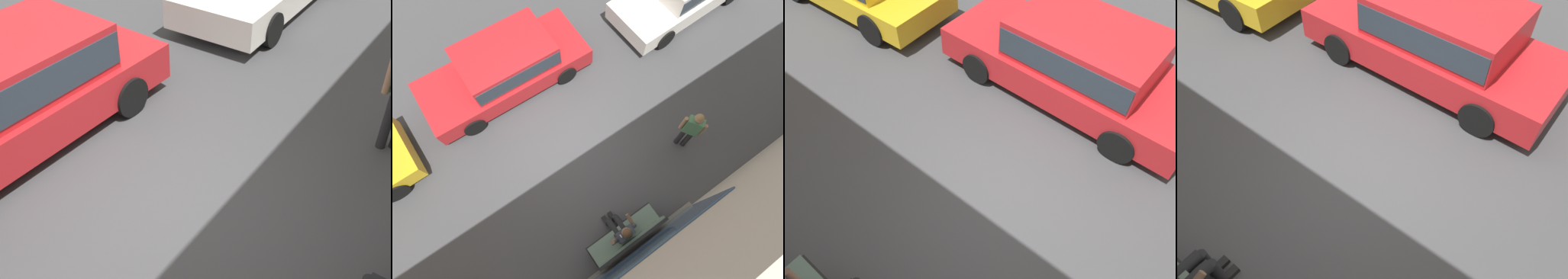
# 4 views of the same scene
# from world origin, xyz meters

# --- Properties ---
(ground_plane) EXTENTS (60.00, 60.00, 0.00)m
(ground_plane) POSITION_xyz_m (0.00, 0.00, 0.00)
(ground_plane) COLOR #424244
(parked_car_mid) EXTENTS (4.65, 1.98, 1.44)m
(parked_car_mid) POSITION_xyz_m (0.30, -2.49, 0.78)
(parked_car_mid) COLOR red
(parked_car_mid) RESTS_ON ground_plane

